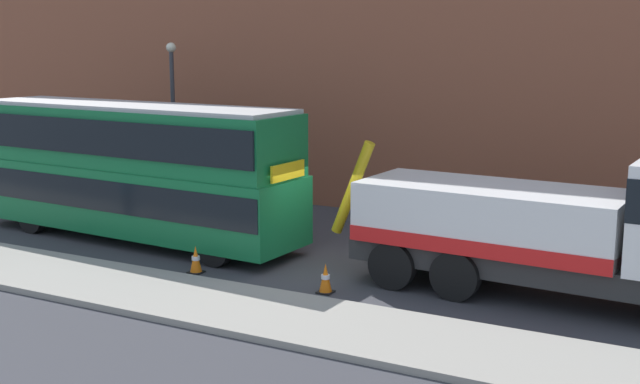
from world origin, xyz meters
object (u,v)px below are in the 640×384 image
Objects in this scene: traffic_cone_near_bus at (196,260)px; traffic_cone_midway at (326,279)px; street_lamp at (173,107)px; recovery_tow_truck at (568,227)px; double_decker_bus at (133,166)px.

traffic_cone_near_bus is 1.00× the size of traffic_cone_midway.
traffic_cone_near_bus and traffic_cone_midway have the same top height.
street_lamp reaches higher than traffic_cone_near_bus.
street_lamp is at bearing 163.81° from recovery_tow_truck.
traffic_cone_near_bus is at bearing -49.02° from street_lamp.
street_lamp reaches higher than recovery_tow_truck.
street_lamp is (-2.73, 5.43, 1.24)m from double_decker_bus.
traffic_cone_midway is (3.70, 0.10, 0.00)m from traffic_cone_near_bus.
street_lamp reaches higher than traffic_cone_midway.
double_decker_bus reaches higher than recovery_tow_truck.
traffic_cone_near_bus is 3.70m from traffic_cone_midway.
double_decker_bus is at bearing 165.38° from traffic_cone_midway.
traffic_cone_midway is 12.96m from street_lamp.
traffic_cone_midway is 0.12× the size of street_lamp.
double_decker_bus reaches higher than traffic_cone_midway.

